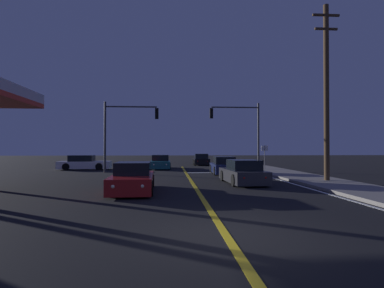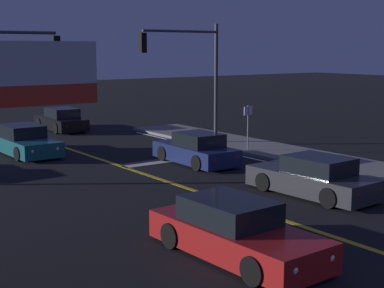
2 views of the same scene
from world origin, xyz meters
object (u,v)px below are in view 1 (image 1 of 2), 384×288
Objects in this scene: car_distant_tail_red at (133,179)px; traffic_signal_near_right at (241,125)px; car_mid_block_black at (201,160)px; car_parked_curb_teal at (160,163)px; car_following_oncoming_navy at (224,166)px; car_lead_oncoming_charcoal at (243,173)px; car_far_approaching_white at (84,163)px; street_sign_corner at (265,154)px; traffic_signal_far_left at (125,125)px; utility_pole_right at (326,90)px.

car_distant_tail_red is 0.78× the size of traffic_signal_near_right.
car_mid_block_black is 23.22m from car_distant_tail_red.
car_mid_block_black is 8.03m from car_parked_curb_teal.
car_distant_tail_red is at bearing -102.16° from car_mid_block_black.
car_parked_curb_teal is (-5.11, 6.50, 0.00)m from car_following_oncoming_navy.
traffic_signal_near_right is (2.22, 10.07, 3.47)m from car_lead_oncoming_charcoal.
car_mid_block_black is 0.95× the size of car_far_approaching_white.
traffic_signal_near_right is (14.31, -2.25, 3.47)m from car_far_approaching_white.
car_following_oncoming_navy is 1.91× the size of street_sign_corner.
car_lead_oncoming_charcoal is 0.96× the size of car_far_approaching_white.
car_distant_tail_red is 12.20m from traffic_signal_far_left.
traffic_signal_near_right is at bearing 74.94° from car_lead_oncoming_charcoal.
car_mid_block_black is 2.02× the size of street_sign_corner.
car_following_oncoming_navy is 8.26m from car_parked_curb_teal.
traffic_signal_far_left reaches higher than car_parked_curb_teal.
street_sign_corner is at bearing -71.26° from car_mid_block_black.
traffic_signal_far_left reaches higher than car_mid_block_black.
car_far_approaching_white is 14.90m from traffic_signal_near_right.
car_following_oncoming_navy is 0.41× the size of utility_pole_right.
street_sign_corner is at bearing 144.10° from car_parked_curb_teal.
car_following_oncoming_navy is 0.93× the size of car_lead_oncoming_charcoal.
car_lead_oncoming_charcoal is 19.70m from car_mid_block_black.
utility_pole_right is (5.31, -19.73, 4.74)m from car_mid_block_black.
car_far_approaching_white is 7.08m from car_parked_curb_teal.
car_far_approaching_white is at bearing 139.30° from traffic_signal_far_left.
street_sign_corner is at bearing 70.20° from car_far_approaching_white.
car_mid_block_black and car_distant_tail_red have the same top height.
car_lead_oncoming_charcoal is 6.49m from car_distant_tail_red.
car_parked_curb_teal is 0.82× the size of traffic_signal_far_left.
traffic_signal_near_right reaches higher than traffic_signal_far_left.
traffic_signal_far_left is 15.49m from utility_pole_right.
car_lead_oncoming_charcoal is 8.11m from street_sign_corner.
car_distant_tail_red is at bearing 20.60° from car_far_approaching_white.
traffic_signal_far_left is at bearing -122.70° from car_mid_block_black.
car_lead_oncoming_charcoal and car_distant_tail_red have the same top height.
traffic_signal_far_left is at bearing 145.66° from utility_pole_right.
car_lead_oncoming_charcoal is at bearing -87.51° from car_mid_block_black.
car_mid_block_black is (-0.42, 19.69, -0.00)m from car_lead_oncoming_charcoal.
traffic_signal_near_right reaches higher than street_sign_corner.
traffic_signal_far_left is (-10.07, -1.40, -0.14)m from traffic_signal_near_right.
traffic_signal_far_left reaches higher than car_following_oncoming_navy.
utility_pole_right is at bearing -3.10° from car_lead_oncoming_charcoal.
car_mid_block_black is 0.44× the size of utility_pole_right.
car_far_approaching_white is 21.53m from utility_pole_right.
car_lead_oncoming_charcoal and car_far_approaching_white have the same top height.
traffic_signal_near_right reaches higher than car_far_approaching_white.
car_mid_block_black is at bearing 120.44° from car_far_approaching_white.
traffic_signal_near_right is at bearing 104.82° from utility_pole_right.
car_mid_block_black is 20.98m from utility_pole_right.
car_following_oncoming_navy is at bearing -14.34° from traffic_signal_far_left.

